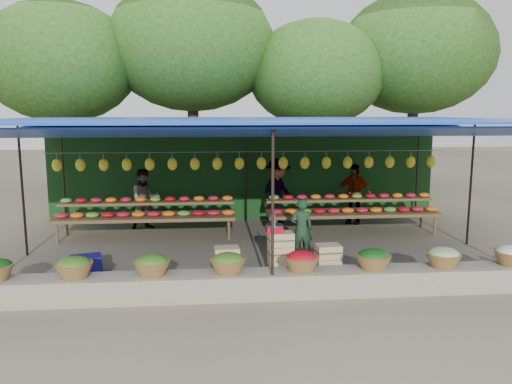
{
  "coord_description": "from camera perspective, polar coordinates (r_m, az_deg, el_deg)",
  "views": [
    {
      "loc": [
        -0.96,
        -10.47,
        2.98
      ],
      "look_at": [
        0.02,
        0.2,
        1.24
      ],
      "focal_mm": 35.0,
      "sensor_mm": 36.0,
      "label": 1
    }
  ],
  "objects": [
    {
      "name": "ground",
      "position": [
        10.93,
        -0.03,
        -6.59
      ],
      "size": [
        60.0,
        60.0,
        0.0
      ],
      "primitive_type": "plane",
      "color": "brown",
      "rests_on": "ground"
    },
    {
      "name": "stone_curb",
      "position": [
        8.26,
        1.73,
        -10.44
      ],
      "size": [
        10.6,
        0.55,
        0.4
      ],
      "primitive_type": "cube",
      "color": "slate",
      "rests_on": "ground"
    },
    {
      "name": "stall_canopy",
      "position": [
        10.58,
        -0.06,
        7.59
      ],
      "size": [
        10.8,
        6.6,
        2.82
      ],
      "color": "black",
      "rests_on": "ground"
    },
    {
      "name": "produce_baskets",
      "position": [
        8.13,
        1.04,
        -8.05
      ],
      "size": [
        8.98,
        0.58,
        0.34
      ],
      "color": "brown",
      "rests_on": "stone_curb"
    },
    {
      "name": "netting_backdrop",
      "position": [
        13.76,
        -1.22,
        2.01
      ],
      "size": [
        10.6,
        0.06,
        2.5
      ],
      "primitive_type": "cube",
      "color": "#194719",
      "rests_on": "ground"
    },
    {
      "name": "tree_row",
      "position": [
        16.71,
        -0.22,
        15.15
      ],
      "size": [
        16.51,
        5.5,
        7.12
      ],
      "color": "#321A12",
      "rests_on": "ground"
    },
    {
      "name": "fruit_table_left",
      "position": [
        12.15,
        -12.41,
        -2.25
      ],
      "size": [
        4.21,
        0.95,
        0.93
      ],
      "color": "brown",
      "rests_on": "ground"
    },
    {
      "name": "fruit_table_right",
      "position": [
        12.54,
        10.89,
        -1.84
      ],
      "size": [
        4.21,
        0.95,
        0.93
      ],
      "color": "brown",
      "rests_on": "ground"
    },
    {
      "name": "crate_counter",
      "position": [
        9.35,
        2.66,
        -7.36
      ],
      "size": [
        2.37,
        0.37,
        0.77
      ],
      "color": "tan",
      "rests_on": "ground"
    },
    {
      "name": "weighing_scale",
      "position": [
        9.2,
        2.12,
        -4.15
      ],
      "size": [
        0.32,
        0.32,
        0.34
      ],
      "color": "#AF0E20",
      "rests_on": "crate_counter"
    },
    {
      "name": "vendor_seated",
      "position": [
        10.15,
        5.22,
        -4.24
      ],
      "size": [
        0.48,
        0.34,
        1.25
      ],
      "primitive_type": "imported",
      "rotation": [
        0.0,
        0.0,
        3.04
      ],
      "color": "#1B3C23",
      "rests_on": "ground"
    },
    {
      "name": "customer_left",
      "position": [
        12.98,
        -12.57,
        -0.79
      ],
      "size": [
        0.91,
        0.82,
        1.54
      ],
      "primitive_type": "imported",
      "rotation": [
        0.0,
        0.0,
        0.38
      ],
      "color": "slate",
      "rests_on": "ground"
    },
    {
      "name": "customer_mid",
      "position": [
        13.17,
        2.52,
        0.04
      ],
      "size": [
        1.26,
        1.26,
        1.75
      ],
      "primitive_type": "imported",
      "rotation": [
        0.0,
        0.0,
        0.79
      ],
      "color": "slate",
      "rests_on": "ground"
    },
    {
      "name": "customer_right",
      "position": [
        13.56,
        11.12,
        -0.17
      ],
      "size": [
        1.0,
        0.85,
        1.61
      ],
      "primitive_type": "imported",
      "rotation": [
        0.0,
        0.0,
        -0.58
      ],
      "color": "slate",
      "rests_on": "ground"
    },
    {
      "name": "blue_crate_front",
      "position": [
        9.29,
        -27.02,
        -9.59
      ],
      "size": [
        0.52,
        0.41,
        0.28
      ],
      "primitive_type": "cube",
      "rotation": [
        0.0,
        0.0,
        -0.17
      ],
      "color": "navy",
      "rests_on": "ground"
    },
    {
      "name": "blue_crate_back",
      "position": [
        9.86,
        -18.84,
        -7.86
      ],
      "size": [
        0.64,
        0.53,
        0.33
      ],
      "primitive_type": "cube",
      "rotation": [
        0.0,
        0.0,
        0.27
      ],
      "color": "navy",
      "rests_on": "ground"
    }
  ]
}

